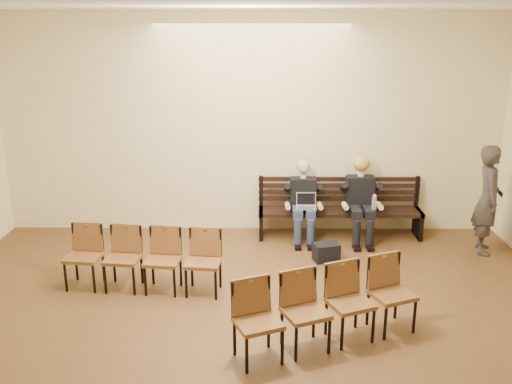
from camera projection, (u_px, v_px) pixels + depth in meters
room_walls at (244, 124)px, 4.79m from camera, size 8.02×10.01×3.51m
bench at (339, 223)px, 9.15m from camera, size 2.60×0.90×0.45m
seated_man at (303, 203)px, 8.93m from camera, size 0.50×0.69×1.21m
seated_woman at (361, 202)px, 8.92m from camera, size 0.53×0.74×1.24m
laptop at (307, 209)px, 8.77m from camera, size 0.34×0.28×0.22m
water_bottle at (374, 210)px, 8.70m from camera, size 0.08×0.08×0.24m
bag at (326, 252)px, 8.26m from camera, size 0.41×0.33×0.26m
passerby at (489, 192)px, 8.35m from camera, size 0.59×0.77×1.89m
chair_row_front at (143, 260)px, 7.30m from camera, size 2.05×0.66×0.83m
chair_row_back at (328, 308)px, 6.08m from camera, size 2.09×1.23×0.85m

